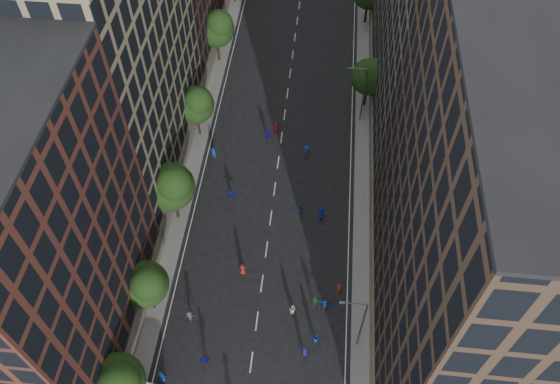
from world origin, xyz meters
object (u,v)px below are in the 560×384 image
(streetlamp_far, at_px, (362,92))
(skater_0, at_px, (161,377))
(streetlamp_near, at_px, (360,322))
(skater_2, at_px, (315,338))
(skater_1, at_px, (304,352))

(streetlamp_far, height_order, skater_0, streetlamp_far)
(streetlamp_near, height_order, skater_0, streetlamp_near)
(streetlamp_far, bearing_deg, streetlamp_near, -90.00)
(streetlamp_near, xyz_separation_m, skater_2, (-4.07, -0.20, -4.24))
(skater_0, xyz_separation_m, skater_2, (14.80, 5.45, 0.00))
(streetlamp_far, relative_size, skater_2, 4.88)
(skater_0, bearing_deg, skater_2, -158.83)
(streetlamp_near, relative_size, skater_1, 4.81)
(skater_1, bearing_deg, skater_0, 40.42)
(streetlamp_near, height_order, streetlamp_far, same)
(skater_2, bearing_deg, skater_1, 79.76)
(skater_2, bearing_deg, streetlamp_near, -154.27)
(skater_0, height_order, skater_1, skater_1)
(skater_1, distance_m, skater_2, 1.89)
(streetlamp_far, distance_m, skater_2, 33.71)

